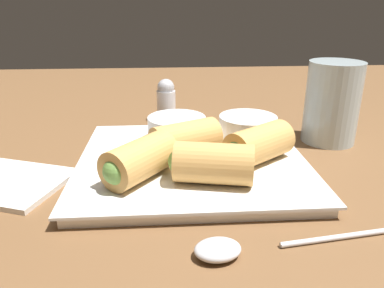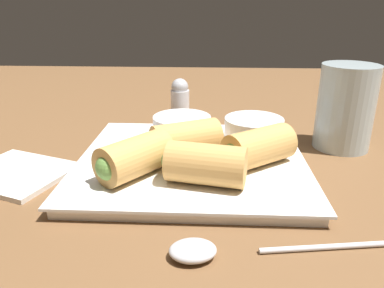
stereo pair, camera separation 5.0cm
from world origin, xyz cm
name	(u,v)px [view 1 (the left image)]	position (x,y,z in cm)	size (l,w,h in cm)	color
table_surface	(173,168)	(0.00, 0.00, 1.00)	(180.00, 140.00, 2.00)	brown
serving_plate	(192,163)	(2.39, -2.31, 2.76)	(27.45, 25.68, 1.50)	white
roll_front_left	(137,161)	(-3.83, -7.94, 5.68)	(8.51, 9.12, 4.35)	#DBA356
roll_front_right	(257,145)	(9.92, -4.20, 5.68)	(9.18, 8.35, 4.35)	#DBA356
roll_back_left	(210,163)	(3.77, -9.04, 5.68)	(9.24, 5.90, 4.35)	#DBA356
roll_back_right	(182,140)	(1.25, -2.03, 5.68)	(9.28, 7.60, 4.35)	#DBA356
dipping_bowl_near	(177,128)	(0.72, 3.67, 5.33)	(7.86, 7.86, 3.36)	white
dipping_bowl_far	(248,127)	(10.42, 3.30, 5.33)	(7.86, 7.86, 3.36)	white
spoon	(239,247)	(5.16, -19.23, 2.61)	(19.86, 4.53, 1.36)	silver
napkin	(11,183)	(-18.41, -5.44, 2.30)	(14.43, 13.37, 0.60)	silver
drinking_glass	(332,103)	(23.06, 5.91, 7.82)	(7.60, 7.60, 11.65)	silver
salt_shaker	(166,100)	(-0.64, 17.50, 5.58)	(3.19, 3.19, 7.21)	silver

